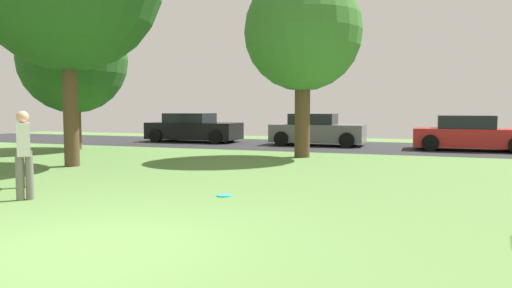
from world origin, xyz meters
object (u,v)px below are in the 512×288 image
oak_tree_right (73,60)px  parked_car_black (193,128)px  frisbee_disc (224,196)px  parked_car_grey (317,131)px  parked_car_red (470,134)px  person_catcher (24,151)px  oak_tree_left (303,33)px  person_thrower (24,147)px

oak_tree_right → parked_car_black: size_ratio=1.26×
frisbee_disc → parked_car_black: 14.59m
parked_car_grey → parked_car_red: size_ratio=0.95×
frisbee_disc → parked_car_red: (5.18, 12.15, 0.62)m
person_catcher → oak_tree_left: bearing=-63.4°
parked_car_red → oak_tree_left: bearing=-139.9°
parked_car_grey → parked_car_red: parked_car_grey is taller
oak_tree_right → parked_car_grey: (8.70, 5.26, -2.91)m
oak_tree_right → parked_car_red: oak_tree_right is taller
person_thrower → parked_car_grey: 13.48m
oak_tree_left → person_thrower: oak_tree_left is taller
person_thrower → parked_car_black: 13.50m
parked_car_grey → oak_tree_left: bearing=-83.0°
frisbee_disc → parked_car_red: parked_car_red is taller
oak_tree_left → oak_tree_right: size_ratio=1.08×
frisbee_disc → parked_car_grey: (-1.01, 12.55, 0.64)m
person_thrower → frisbee_disc: size_ratio=5.75×
parked_car_black → parked_car_red: bearing=-2.4°
person_thrower → parked_car_black: size_ratio=0.34×
person_catcher → parked_car_red: size_ratio=0.38×
oak_tree_left → frisbee_disc: (0.39, -7.46, -4.15)m
person_catcher → frisbee_disc: size_ratio=5.99×
oak_tree_right → oak_tree_left: bearing=1.1°
oak_tree_left → parked_car_red: bearing=40.1°
oak_tree_right → parked_car_red: size_ratio=1.33×
person_catcher → frisbee_disc: bearing=-110.3°
parked_car_black → parked_car_red: size_ratio=1.06×
oak_tree_left → parked_car_grey: (-0.62, 5.09, -3.51)m
person_catcher → parked_car_grey: size_ratio=0.40×
person_thrower → parked_car_grey: bearing=120.1°
oak_tree_right → parked_car_grey: oak_tree_right is taller
person_catcher → parked_car_grey: person_catcher is taller
oak_tree_left → parked_car_black: size_ratio=1.37×
parked_car_black → frisbee_disc: bearing=-60.4°
person_thrower → parked_car_grey: (3.32, 13.06, -0.19)m
person_thrower → parked_car_red: person_thrower is taller
person_catcher → parked_car_grey: bearing=-54.8°
oak_tree_right → frisbee_disc: 12.65m
oak_tree_right → frisbee_disc: (9.71, -7.29, -3.55)m
person_catcher → frisbee_disc: person_catcher is taller
oak_tree_left → frisbee_disc: oak_tree_left is taller
parked_car_red → person_catcher: bearing=-121.6°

